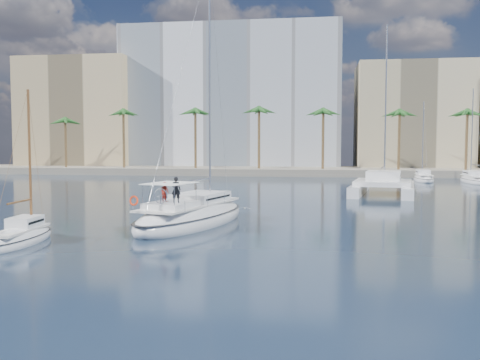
# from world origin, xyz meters

# --- Properties ---
(ground) EXTENTS (160.00, 160.00, 0.00)m
(ground) POSITION_xyz_m (0.00, 0.00, 0.00)
(ground) COLOR black
(ground) RESTS_ON ground
(quay) EXTENTS (120.00, 14.00, 1.20)m
(quay) POSITION_xyz_m (0.00, 61.00, 0.60)
(quay) COLOR gray
(quay) RESTS_ON ground
(building_modern) EXTENTS (42.00, 16.00, 28.00)m
(building_modern) POSITION_xyz_m (-12.00, 73.00, 14.00)
(building_modern) COLOR white
(building_modern) RESTS_ON ground
(building_tan_left) EXTENTS (22.00, 14.00, 22.00)m
(building_tan_left) POSITION_xyz_m (-42.00, 69.00, 11.00)
(building_tan_left) COLOR tan
(building_tan_left) RESTS_ON ground
(building_beige) EXTENTS (20.00, 14.00, 20.00)m
(building_beige) POSITION_xyz_m (22.00, 70.00, 10.00)
(building_beige) COLOR #C4B38D
(building_beige) RESTS_ON ground
(palm_left) EXTENTS (3.60, 3.60, 12.30)m
(palm_left) POSITION_xyz_m (-34.00, 57.00, 10.28)
(palm_left) COLOR brown
(palm_left) RESTS_ON ground
(palm_centre) EXTENTS (3.60, 3.60, 12.30)m
(palm_centre) POSITION_xyz_m (0.00, 57.00, 10.28)
(palm_centre) COLOR brown
(palm_centre) RESTS_ON ground
(main_sloop) EXTENTS (7.50, 13.77, 19.48)m
(main_sloop) POSITION_xyz_m (-3.90, 1.96, 0.57)
(main_sloop) COLOR silver
(main_sloop) RESTS_ON ground
(small_sloop) EXTENTS (2.22, 6.39, 9.10)m
(small_sloop) POSITION_xyz_m (-11.75, -5.98, 0.37)
(small_sloop) COLOR silver
(small_sloop) RESTS_ON ground
(catamaran) EXTENTS (8.47, 13.65, 18.49)m
(catamaran) POSITION_xyz_m (11.69, 25.96, 1.16)
(catamaran) COLOR silver
(catamaran) RESTS_ON ground
(seagull) EXTENTS (0.94, 0.40, 0.17)m
(seagull) POSITION_xyz_m (-0.73, 5.29, 0.77)
(seagull) COLOR silver
(seagull) RESTS_ON ground
(moored_yacht_a) EXTENTS (3.37, 9.52, 11.90)m
(moored_yacht_a) POSITION_xyz_m (20.00, 47.00, 0.00)
(moored_yacht_a) COLOR silver
(moored_yacht_a) RESTS_ON ground
(moored_yacht_b) EXTENTS (3.32, 10.83, 13.72)m
(moored_yacht_b) POSITION_xyz_m (26.50, 45.00, 0.00)
(moored_yacht_b) COLOR silver
(moored_yacht_b) RESTS_ON ground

